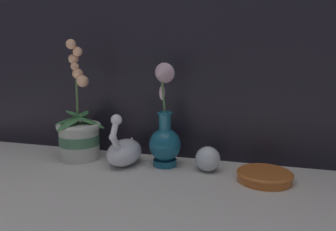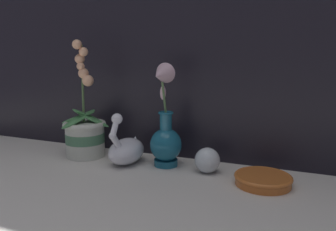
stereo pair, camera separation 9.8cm
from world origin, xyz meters
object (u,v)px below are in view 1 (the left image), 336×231
swan_figurine (125,150)px  blue_vase (164,132)px  amber_dish (265,175)px  glass_sphere (208,159)px  orchid_potted_plant (79,133)px

swan_figurine → blue_vase: size_ratio=0.55×
swan_figurine → amber_dish: bearing=-2.9°
blue_vase → glass_sphere: bearing=-2.5°
orchid_potted_plant → amber_dish: 0.61m
swan_figurine → amber_dish: 0.43m
orchid_potted_plant → swan_figurine: orchid_potted_plant is taller
glass_sphere → blue_vase: bearing=177.5°
glass_sphere → amber_dish: bearing=-12.5°
blue_vase → glass_sphere: size_ratio=4.27×
amber_dish → glass_sphere: bearing=167.5°
blue_vase → glass_sphere: (0.14, -0.01, -0.07)m
glass_sphere → amber_dish: glass_sphere is taller
swan_figurine → glass_sphere: bearing=3.2°
swan_figurine → glass_sphere: (0.26, 0.01, -0.01)m
blue_vase → orchid_potted_plant: bearing=-179.2°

